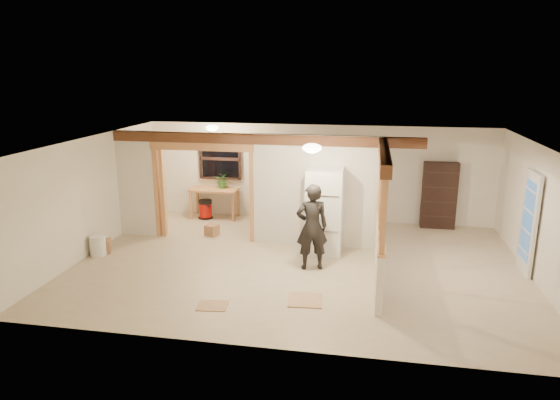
% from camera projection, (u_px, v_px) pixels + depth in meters
% --- Properties ---
extents(floor, '(9.00, 6.50, 0.01)m').
position_uv_depth(floor, '(298.00, 264.00, 10.24)').
color(floor, '#C9B295').
rests_on(floor, ground).
extents(ceiling, '(9.00, 6.50, 0.01)m').
position_uv_depth(ceiling, '(300.00, 143.00, 9.61)').
color(ceiling, white).
extents(wall_back, '(9.00, 0.01, 2.50)m').
position_uv_depth(wall_back, '(317.00, 173.00, 13.02)').
color(wall_back, white).
rests_on(wall_back, floor).
extents(wall_front, '(9.00, 0.01, 2.50)m').
position_uv_depth(wall_front, '(265.00, 267.00, 6.83)').
color(wall_front, white).
rests_on(wall_front, floor).
extents(wall_left, '(0.01, 6.50, 2.50)m').
position_uv_depth(wall_left, '(92.00, 195.00, 10.71)').
color(wall_left, white).
rests_on(wall_left, floor).
extents(wall_right, '(0.01, 6.50, 2.50)m').
position_uv_depth(wall_right, '(542.00, 217.00, 9.14)').
color(wall_right, white).
rests_on(wall_right, floor).
extents(partition_left_stub, '(0.90, 0.12, 2.50)m').
position_uv_depth(partition_left_stub, '(137.00, 184.00, 11.77)').
color(partition_left_stub, silver).
rests_on(partition_left_stub, floor).
extents(partition_center, '(2.80, 0.12, 2.50)m').
position_uv_depth(partition_center, '(316.00, 191.00, 11.03)').
color(partition_center, silver).
rests_on(partition_center, floor).
extents(doorway_frame, '(2.46, 0.14, 2.20)m').
position_uv_depth(doorway_frame, '(204.00, 193.00, 11.52)').
color(doorway_frame, tan).
rests_on(doorway_frame, floor).
extents(header_beam_back, '(7.00, 0.18, 0.22)m').
position_uv_depth(header_beam_back, '(262.00, 139.00, 10.95)').
color(header_beam_back, brown).
rests_on(header_beam_back, ceiling).
extents(header_beam_right, '(0.18, 3.30, 0.22)m').
position_uv_depth(header_beam_right, '(384.00, 155.00, 8.98)').
color(header_beam_right, brown).
rests_on(header_beam_right, ceiling).
extents(pony_wall, '(0.12, 3.20, 1.00)m').
position_uv_depth(pony_wall, '(379.00, 253.00, 9.45)').
color(pony_wall, silver).
rests_on(pony_wall, floor).
extents(stud_partition, '(0.14, 3.20, 1.32)m').
position_uv_depth(stud_partition, '(382.00, 193.00, 9.16)').
color(stud_partition, tan).
rests_on(stud_partition, pony_wall).
extents(window_back, '(1.12, 0.10, 1.10)m').
position_uv_depth(window_back, '(220.00, 159.00, 13.32)').
color(window_back, black).
rests_on(window_back, wall_back).
extents(french_door, '(0.12, 0.86, 2.00)m').
position_uv_depth(french_door, '(529.00, 223.00, 9.60)').
color(french_door, white).
rests_on(french_door, floor).
extents(ceiling_dome_main, '(0.36, 0.36, 0.16)m').
position_uv_depth(ceiling_dome_main, '(312.00, 148.00, 9.08)').
color(ceiling_dome_main, '#FFEABF').
rests_on(ceiling_dome_main, ceiling).
extents(ceiling_dome_util, '(0.32, 0.32, 0.14)m').
position_uv_depth(ceiling_dome_util, '(212.00, 128.00, 12.23)').
color(ceiling_dome_util, '#FFEABF').
rests_on(ceiling_dome_util, ceiling).
extents(hanging_bulb, '(0.07, 0.07, 0.07)m').
position_uv_depth(hanging_bulb, '(224.00, 144.00, 11.56)').
color(hanging_bulb, '#FFD88C').
rests_on(hanging_bulb, ceiling).
extents(refrigerator, '(0.76, 0.74, 1.85)m').
position_uv_depth(refrigerator, '(324.00, 211.00, 10.66)').
color(refrigerator, silver).
rests_on(refrigerator, floor).
extents(woman, '(0.73, 0.58, 1.74)m').
position_uv_depth(woman, '(312.00, 227.00, 9.80)').
color(woman, black).
rests_on(woman, floor).
extents(work_table, '(1.29, 0.68, 0.79)m').
position_uv_depth(work_table, '(215.00, 203.00, 13.35)').
color(work_table, tan).
rests_on(work_table, floor).
extents(potted_plant, '(0.41, 0.36, 0.41)m').
position_uv_depth(potted_plant, '(223.00, 181.00, 13.25)').
color(potted_plant, '#407333').
rests_on(potted_plant, work_table).
extents(shop_vac, '(0.43, 0.43, 0.51)m').
position_uv_depth(shop_vac, '(205.00, 209.00, 13.30)').
color(shop_vac, '#A30D07').
rests_on(shop_vac, floor).
extents(bookshelf, '(0.83, 0.28, 1.67)m').
position_uv_depth(bookshelf, '(439.00, 195.00, 12.38)').
color(bookshelf, black).
rests_on(bookshelf, floor).
extents(bucket, '(0.39, 0.39, 0.43)m').
position_uv_depth(bucket, '(98.00, 246.00, 10.67)').
color(bucket, silver).
rests_on(bucket, floor).
extents(box_util_a, '(0.33, 0.29, 0.27)m').
position_uv_depth(box_util_a, '(258.00, 224.00, 12.44)').
color(box_util_a, '#A77451').
rests_on(box_util_a, floor).
extents(box_util_b, '(0.35, 0.35, 0.25)m').
position_uv_depth(box_util_b, '(212.00, 230.00, 11.99)').
color(box_util_b, '#A77451').
rests_on(box_util_b, floor).
extents(box_front, '(0.44, 0.40, 0.29)m').
position_uv_depth(box_front, '(102.00, 246.00, 10.82)').
color(box_front, '#A77451').
rests_on(box_front, floor).
extents(floor_panel_near, '(0.63, 0.63, 0.02)m').
position_uv_depth(floor_panel_near, '(305.00, 300.00, 8.61)').
color(floor_panel_near, tan).
rests_on(floor_panel_near, floor).
extents(floor_panel_far, '(0.55, 0.46, 0.02)m').
position_uv_depth(floor_panel_far, '(213.00, 306.00, 8.41)').
color(floor_panel_far, tan).
rests_on(floor_panel_far, floor).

